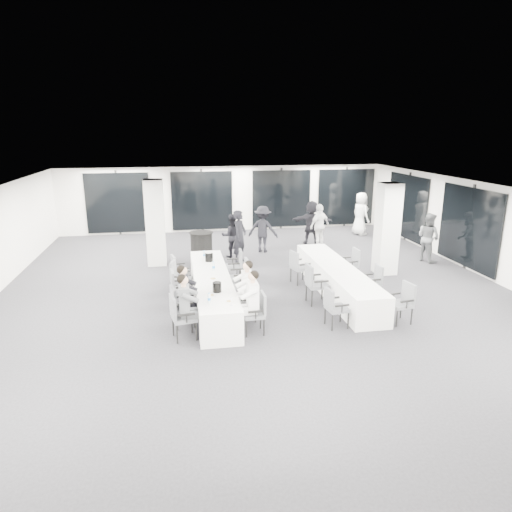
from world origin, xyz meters
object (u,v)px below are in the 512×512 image
Objects in this scene: chair_main_right_far at (236,264)px; standing_guest_c at (263,226)px; chair_main_left_fourth at (179,277)px; banquet_table_main at (212,290)px; standing_guest_a at (240,233)px; standing_guest_e at (361,211)px; standing_guest_f at (312,220)px; chair_main_left_mid at (179,287)px; chair_side_left_mid at (314,282)px; chair_side_left_far at (298,265)px; chair_main_right_fourth at (242,275)px; ice_bucket_near at (217,287)px; chair_main_left_near at (180,314)px; standing_guest_b at (232,233)px; chair_main_right_near at (257,310)px; chair_side_right_mid at (374,280)px; chair_main_left_second at (180,304)px; chair_main_right_mid at (245,285)px; chair_main_right_second at (251,300)px; cocktail_table at (202,249)px; ice_bucket_far at (209,257)px; chair_side_left_near at (334,305)px; chair_side_right_near at (403,300)px; standing_guest_h at (429,234)px; chair_main_left_far at (178,269)px; chair_side_right_far at (352,262)px; banquet_table_side at (337,280)px; standing_guest_d at (320,223)px.

standing_guest_c is at bearing -21.21° from chair_main_right_far.
banquet_table_main is at bearing 65.61° from chair_main_left_fourth.
standing_guest_a is 0.99× the size of standing_guest_e.
chair_main_left_mid is at bearing 69.18° from standing_guest_f.
chair_side_left_far is (0.01, 1.61, -0.04)m from chair_side_left_mid.
ice_bucket_near is (-0.81, -1.69, 0.29)m from chair_main_right_fourth.
standing_guest_b reaches higher than chair_main_left_near.
chair_side_left_mid is at bearing -50.49° from chair_main_right_near.
chair_main_left_mid is 1.00× the size of chair_main_right_fourth.
chair_side_right_mid is at bearing -4.12° from banquet_table_main.
chair_main_right_far is (1.66, 2.91, 0.00)m from chair_main_left_second.
chair_side_left_far is (1.74, 0.69, -0.02)m from chair_main_right_fourth.
banquet_table_main is 5.17× the size of chair_side_left_far.
standing_guest_b is at bearing -2.78° from chair_main_right_near.
standing_guest_f is at bearing -25.19° from chair_main_right_mid.
chair_main_left_mid reaches higher than chair_side_right_mid.
chair_main_right_near is 0.75m from chair_main_right_second.
cocktail_table is 0.55× the size of standing_guest_e.
chair_main_left_second reaches higher than chair_main_right_near.
chair_main_left_second is 3.72× the size of ice_bucket_far.
chair_side_left_near reaches higher than chair_side_right_mid.
standing_guest_h reaches higher than chair_side_right_near.
chair_main_right_mid is 1.03× the size of chair_side_right_mid.
chair_main_left_fourth is 0.49× the size of standing_guest_e.
chair_side_left_mid is at bearing 48.65° from chair_main_left_far.
chair_main_left_far is 4.77m from chair_side_left_near.
chair_main_right_mid is at bearing 124.99° from chair_main_left_near.
chair_main_left_second reaches higher than chair_main_right_mid.
chair_main_left_far reaches higher than chair_main_right_second.
chair_main_right_second is at bearing 83.37° from standing_guest_f.
chair_main_right_mid is at bearing 110.32° from chair_side_right_far.
ice_bucket_near is (-2.56, 0.70, 0.34)m from chair_side_left_near.
standing_guest_c reaches higher than banquet_table_main.
chair_main_right_second is at bearing -152.12° from banquet_table_side.
chair_main_left_near is 0.95× the size of chair_side_left_mid.
standing_guest_d is at bearing -148.50° from standing_guest_c.
chair_side_right_far is 0.48× the size of standing_guest_f.
standing_guest_a is (0.39, 3.82, 0.47)m from chair_main_right_mid.
standing_guest_h is (4.08, 2.46, 0.56)m from banquet_table_side.
standing_guest_b reaches higher than chair_main_right_second.
chair_main_right_far reaches higher than chair_main_left_far.
chair_main_right_near is 2.28m from chair_side_left_mid.
standing_guest_b is at bearing 45.59° from standing_guest_a.
standing_guest_d reaches higher than chair_main_left_fourth.
banquet_table_side is 5.42× the size of chair_side_left_near.
chair_main_right_fourth is 1.21m from ice_bucket_far.
chair_side_left_far is at bearing -46.37° from chair_main_right_mid.
chair_side_right_mid is 3.50× the size of ice_bucket_far.
chair_main_right_second is at bearing 56.72° from chair_main_left_fourth.
standing_guest_e is at bearing 62.94° from banquet_table_side.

